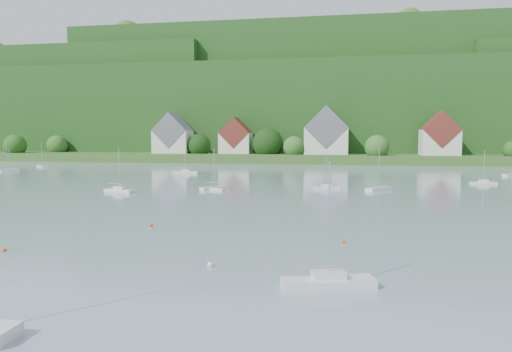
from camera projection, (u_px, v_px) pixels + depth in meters
The scene contains 12 objects.
far_shore_strip at pixel (315, 157), 195.02m from camera, with size 600.00×60.00×3.00m, color #345821.
forested_ridge at pixel (323, 111), 260.41m from camera, with size 620.00×181.22×69.89m.
village_building_0 at pixel (173, 137), 191.26m from camera, with size 14.00×10.40×16.00m.
village_building_1 at pixel (236, 139), 188.89m from camera, with size 12.00×9.36×14.00m.
village_building_2 at pixel (326, 135), 181.63m from camera, with size 16.00×11.44×18.00m.
village_building_3 at pixel (440, 137), 172.71m from camera, with size 13.00×10.40×15.50m.
near_sailboat_3 at pixel (328, 281), 32.11m from camera, with size 6.44×3.50×8.38m.
mooring_buoy_0 at pixel (4, 251), 42.20m from camera, with size 0.39×0.39×0.39m, color #EC4C15.
mooring_buoy_1 at pixel (210, 266), 37.41m from camera, with size 0.44×0.44×0.44m, color white.
mooring_buoy_2 at pixel (343, 243), 45.42m from camera, with size 0.40×0.40×0.40m, color #EC4C15.
mooring_buoy_3 at pixel (151, 227), 53.66m from camera, with size 0.47×0.47×0.47m, color #EC4C15.
far_sailboat_cluster at pixel (340, 178), 111.37m from camera, with size 193.85×64.47×8.71m.
Camera 1 is at (11.15, 3.91, 10.08)m, focal length 34.07 mm.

